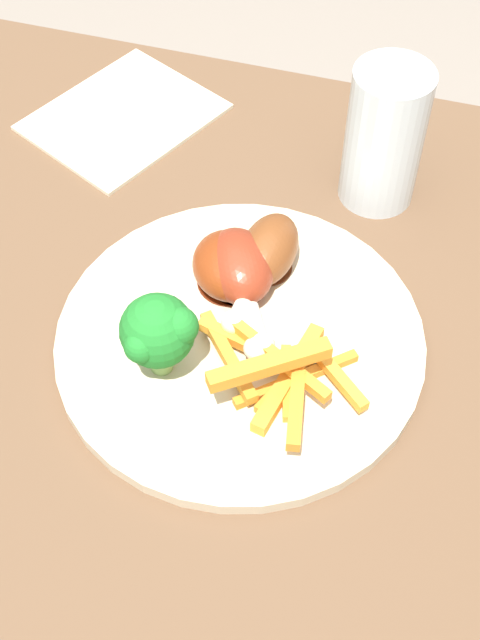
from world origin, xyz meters
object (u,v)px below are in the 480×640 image
at_px(carrot_fries_pile, 279,372).
at_px(chicken_drumstick_near, 240,270).
at_px(chicken_drumstick_extra, 235,271).
at_px(dinner_plate, 240,340).
at_px(water_glass, 384,137).
at_px(chicken_drumstick_far, 266,255).
at_px(dining_table, 225,395).
at_px(broccoli_floret_front, 160,331).

bearing_deg(carrot_fries_pile, chicken_drumstick_near, -56.35).
relative_size(carrot_fries_pile, chicken_drumstick_extra, 1.13).
height_order(dinner_plate, water_glass, water_glass).
bearing_deg(chicken_drumstick_far, dining_table, 55.50).
relative_size(carrot_fries_pile, chicken_drumstick_far, 1.13).
bearing_deg(water_glass, chicken_drumstick_near, 61.45).
bearing_deg(water_glass, dinner_plate, 70.74).
distance_m(chicken_drumstick_near, water_glass, 0.18).
relative_size(chicken_drumstick_far, chicken_drumstick_extra, 1.00).
bearing_deg(chicken_drumstick_extra, dining_table, 67.76).
bearing_deg(chicken_drumstick_near, dinner_plate, 106.45).
xyz_separation_m(chicken_drumstick_far, water_glass, (-0.07, -0.13, 0.03)).
relative_size(dinner_plate, chicken_drumstick_near, 2.35).
distance_m(dining_table, carrot_fries_pile, 0.19).
relative_size(chicken_drumstick_extra, water_glass, 0.96).
bearing_deg(carrot_fries_pile, chicken_drumstick_far, -69.56).
bearing_deg(chicken_drumstick_near, broccoli_floret_front, 70.40).
relative_size(chicken_drumstick_near, chicken_drumstick_extra, 0.98).
distance_m(dining_table, chicken_drumstick_extra, 0.17).
relative_size(dinner_plate, chicken_drumstick_extra, 2.31).
bearing_deg(carrot_fries_pile, water_glass, -97.13).
relative_size(chicken_drumstick_near, water_glass, 0.94).
height_order(chicken_drumstick_extra, water_glass, water_glass).
xyz_separation_m(chicken_drumstick_near, water_glass, (-0.08, -0.15, 0.03)).
distance_m(dining_table, chicken_drumstick_near, 0.17).
bearing_deg(carrot_fries_pile, broccoli_floret_front, 6.80).
height_order(chicken_drumstick_near, water_glass, water_glass).
bearing_deg(broccoli_floret_front, dinner_plate, -135.61).
bearing_deg(chicken_drumstick_extra, chicken_drumstick_near, -170.95).
xyz_separation_m(dining_table, dinner_plate, (-0.02, 0.03, 0.14)).
xyz_separation_m(dining_table, water_glass, (-0.09, -0.17, 0.20)).
height_order(dining_table, chicken_drumstick_extra, chicken_drumstick_extra).
relative_size(dinner_plate, carrot_fries_pile, 2.05).
distance_m(dinner_plate, chicken_drumstick_far, 0.07).
relative_size(broccoli_floret_front, chicken_drumstick_far, 0.59).
bearing_deg(chicken_drumstick_far, dinner_plate, 88.53).
bearing_deg(chicken_drumstick_extra, carrot_fries_pile, 126.01).
distance_m(broccoli_floret_front, chicken_drumstick_extra, 0.10).
distance_m(dining_table, dinner_plate, 0.15).
bearing_deg(chicken_drumstick_far, chicken_drumstick_near, 55.48).
xyz_separation_m(chicken_drumstick_near, chicken_drumstick_extra, (0.00, 0.00, -0.00)).
bearing_deg(water_glass, chicken_drumstick_far, 62.55).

